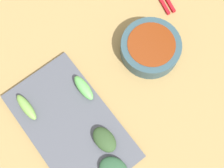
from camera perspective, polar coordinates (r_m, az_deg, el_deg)
tabletop at (r=0.77m, az=-2.96°, el=-2.04°), size 2.10×2.10×0.02m
sauce_bowl at (r=0.78m, az=7.05°, el=6.60°), size 0.15×0.15×0.05m
serving_plate at (r=0.74m, az=-7.42°, el=-7.61°), size 0.19×0.32×0.01m
broccoli_leafy_0 at (r=0.71m, az=-1.39°, el=-10.13°), size 0.05×0.07×0.02m
broccoli_stalk_2 at (r=0.75m, az=-15.37°, el=-4.12°), size 0.02×0.07×0.02m
broccoli_stalk_3 at (r=0.74m, az=-5.21°, el=-0.71°), size 0.03×0.07×0.03m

